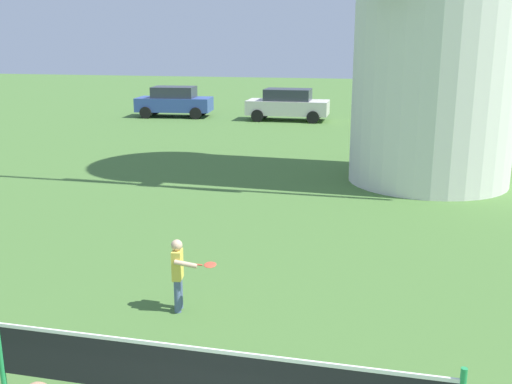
% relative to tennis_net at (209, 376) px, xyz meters
% --- Properties ---
extents(tennis_net, '(4.77, 0.06, 1.10)m').
position_rel_tennis_net_xyz_m(tennis_net, '(0.00, 0.00, 0.00)').
color(tennis_net, '#238E4C').
rests_on(tennis_net, ground_plane).
extents(player_far, '(0.71, 0.38, 1.10)m').
position_rel_tennis_net_xyz_m(player_far, '(-1.30, 2.66, -0.06)').
color(player_far, slate).
rests_on(player_far, ground_plane).
extents(parked_car_blue, '(4.00, 2.24, 1.56)m').
position_rel_tennis_net_xyz_m(parked_car_blue, '(-9.59, 24.14, 0.12)').
color(parked_car_blue, '#334C99').
rests_on(parked_car_blue, ground_plane).
extents(parked_car_cream, '(4.05, 1.95, 1.56)m').
position_rel_tennis_net_xyz_m(parked_car_cream, '(-3.58, 24.06, 0.13)').
color(parked_car_cream, silver).
rests_on(parked_car_cream, ground_plane).
extents(parked_car_mustard, '(4.62, 2.24, 1.56)m').
position_rel_tennis_net_xyz_m(parked_car_mustard, '(2.96, 23.66, 0.13)').
color(parked_car_mustard, '#999919').
rests_on(parked_car_mustard, ground_plane).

